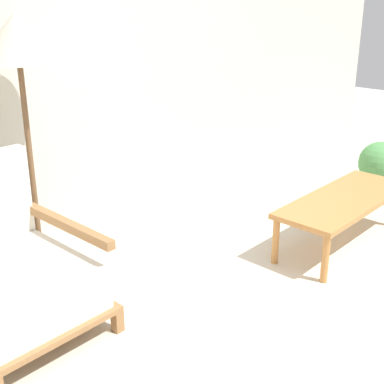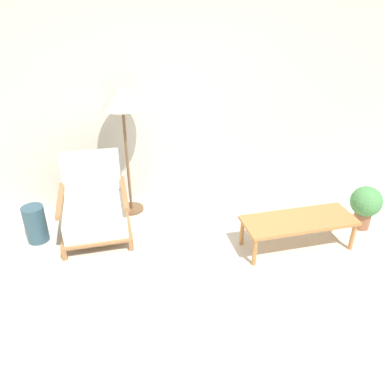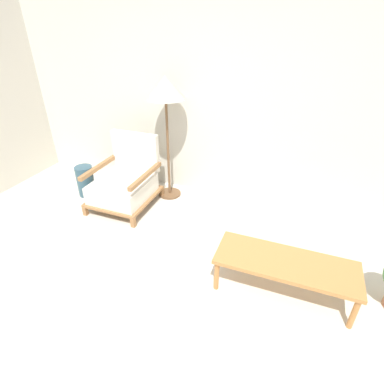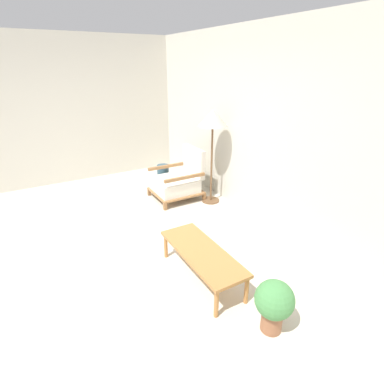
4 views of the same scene
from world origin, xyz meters
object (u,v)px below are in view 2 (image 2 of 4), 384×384
at_px(coffee_table, 299,222).
at_px(floor_lamp, 122,103).
at_px(armchair, 95,209).
at_px(vase, 35,224).
at_px(potted_plant, 366,204).

bearing_deg(coffee_table, floor_lamp, 144.00).
height_order(armchair, vase, armchair).
distance_m(coffee_table, potted_plant, 0.93).
height_order(floor_lamp, coffee_table, floor_lamp).
bearing_deg(armchair, floor_lamp, 43.91).
xyz_separation_m(floor_lamp, vase, (-1.05, -0.40, -1.14)).
bearing_deg(vase, armchair, -0.12).
distance_m(armchair, floor_lamp, 1.19).
bearing_deg(potted_plant, coffee_table, -169.74).
distance_m(floor_lamp, coffee_table, 2.26).
relative_size(armchair, vase, 2.08).
bearing_deg(armchair, vase, 179.88).
distance_m(armchair, vase, 0.64).
xyz_separation_m(floor_lamp, potted_plant, (2.54, -1.02, -1.04)).
xyz_separation_m(armchair, floor_lamp, (0.42, 0.40, 1.04)).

